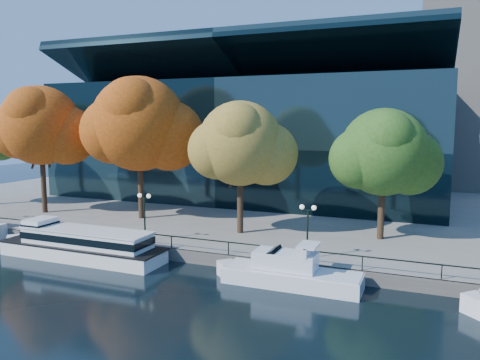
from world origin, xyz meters
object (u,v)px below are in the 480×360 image
at_px(lamp_1, 144,206).
at_px(lamp_2, 308,219).
at_px(tree_1, 41,127).
at_px(tree_3, 242,145).
at_px(cruiser_near, 286,272).
at_px(tree_4, 385,154).
at_px(tree_2, 140,126).
at_px(tour_boat, 78,243).

xyz_separation_m(lamp_1, lamp_2, (14.15, 0.00, 0.00)).
relative_size(tree_1, lamp_1, 3.46).
bearing_deg(tree_3, tree_1, 178.41).
relative_size(tree_1, tree_3, 1.17).
height_order(cruiser_near, tree_4, tree_4).
distance_m(tree_1, tree_2, 11.86).
xyz_separation_m(tour_boat, tree_4, (22.75, 11.71, 7.08)).
bearing_deg(lamp_2, tree_1, 168.90).
height_order(tree_4, lamp_2, tree_4).
bearing_deg(lamp_1, tree_1, 160.26).
xyz_separation_m(tree_4, lamp_1, (-18.76, -8.00, -4.37)).
height_order(tour_boat, lamp_2, lamp_2).
bearing_deg(tree_3, cruiser_near, -52.39).
bearing_deg(lamp_1, tree_4, 23.09).
relative_size(tree_1, lamp_2, 3.46).
distance_m(tour_boat, tree_1, 18.77).
distance_m(cruiser_near, lamp_1, 14.29).
height_order(cruiser_near, lamp_1, lamp_1).
bearing_deg(lamp_1, tree_3, 39.21).
distance_m(cruiser_near, lamp_2, 4.61).
bearing_deg(tour_boat, tree_2, 96.69).
height_order(tree_1, tree_3, tree_1).
bearing_deg(tree_4, lamp_2, -119.97).
xyz_separation_m(tree_1, lamp_1, (17.08, -6.13, -6.46)).
bearing_deg(lamp_2, tree_2, 158.80).
xyz_separation_m(tree_2, tree_3, (12.01, -2.08, -1.64)).
height_order(tree_4, lamp_1, tree_4).
xyz_separation_m(tree_3, lamp_2, (7.45, -5.47, -4.99)).
bearing_deg(cruiser_near, lamp_1, 165.88).
relative_size(tour_boat, tree_3, 1.32).
bearing_deg(lamp_1, cruiser_near, -14.12).
bearing_deg(tour_boat, lamp_1, 42.99).
bearing_deg(tree_3, tree_4, 11.86).
bearing_deg(lamp_2, cruiser_near, -100.19).
height_order(tree_2, tree_4, tree_2).
xyz_separation_m(cruiser_near, tree_3, (-6.84, 8.87, 8.03)).
bearing_deg(tree_1, tree_3, -1.59).
bearing_deg(tree_4, tree_2, -178.91).
relative_size(tree_4, lamp_2, 2.78).
relative_size(tour_boat, lamp_2, 3.91).
bearing_deg(tree_2, cruiser_near, -30.16).
bearing_deg(lamp_2, tree_4, 60.03).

